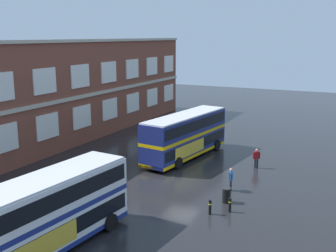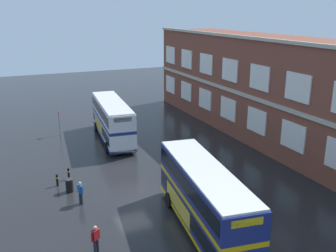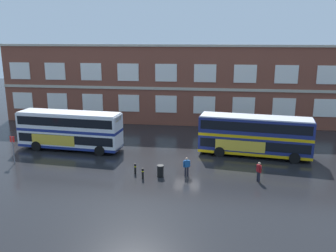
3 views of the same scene
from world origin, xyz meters
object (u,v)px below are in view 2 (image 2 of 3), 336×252
at_px(second_passenger, 80,192).
at_px(safety_bollard_west, 57,180).
at_px(station_litter_bin, 69,185).
at_px(safety_bollard_east, 69,174).
at_px(double_decker_near, 112,119).
at_px(waiting_passenger, 96,238).
at_px(double_decker_middle, 204,198).
at_px(bus_stand_flag, 59,121).

bearing_deg(second_passenger, safety_bollard_west, -163.13).
distance_m(station_litter_bin, safety_bollard_east, 2.31).
bearing_deg(safety_bollard_east, safety_bollard_west, -49.28).
xyz_separation_m(double_decker_near, second_passenger, (12.89, -5.96, -1.22)).
distance_m(waiting_passenger, second_passenger, 6.06).
height_order(second_passenger, safety_bollard_west, second_passenger).
relative_size(double_decker_near, second_passenger, 6.58).
xyz_separation_m(station_litter_bin, safety_bollard_west, (-1.41, -0.69, -0.03)).
height_order(double_decker_near, double_decker_middle, same).
bearing_deg(station_litter_bin, waiting_passenger, 0.39).
height_order(double_decker_near, waiting_passenger, double_decker_near).
height_order(second_passenger, safety_bollard_east, second_passenger).
relative_size(waiting_passenger, bus_stand_flag, 0.63).
height_order(double_decker_middle, second_passenger, double_decker_middle).
relative_size(double_decker_near, bus_stand_flag, 4.14).
relative_size(waiting_passenger, safety_bollard_east, 1.79).
height_order(second_passenger, bus_stand_flag, bus_stand_flag).
height_order(bus_stand_flag, safety_bollard_east, bus_stand_flag).
bearing_deg(double_decker_near, waiting_passenger, -18.43).
bearing_deg(bus_stand_flag, waiting_passenger, -3.50).
xyz_separation_m(second_passenger, station_litter_bin, (-2.23, -0.41, -0.41)).
relative_size(double_decker_middle, safety_bollard_east, 11.84).
bearing_deg(double_decker_near, safety_bollard_west, -37.36).
height_order(waiting_passenger, safety_bollard_west, waiting_passenger).
bearing_deg(safety_bollard_east, bus_stand_flag, 174.74).
xyz_separation_m(double_decker_middle, second_passenger, (-6.30, -6.35, -1.22)).
bearing_deg(double_decker_near, station_litter_bin, -30.86).
relative_size(double_decker_middle, safety_bollard_west, 11.84).
height_order(second_passenger, station_litter_bin, second_passenger).
xyz_separation_m(waiting_passenger, safety_bollard_east, (-10.57, 0.27, -0.44)).
distance_m(double_decker_near, bus_stand_flag, 6.14).
distance_m(double_decker_middle, waiting_passenger, 6.82).
bearing_deg(safety_bollard_west, double_decker_near, 142.64).
xyz_separation_m(station_litter_bin, safety_bollard_east, (-2.29, 0.33, -0.03)).
xyz_separation_m(double_decker_middle, safety_bollard_east, (-10.82, -6.43, -1.66)).
height_order(bus_stand_flag, safety_bollard_west, bus_stand_flag).
bearing_deg(bus_stand_flag, double_decker_near, 53.70).
xyz_separation_m(waiting_passenger, station_litter_bin, (-8.28, -0.06, -0.41)).
bearing_deg(second_passenger, safety_bollard_east, -179.00).
bearing_deg(double_decker_middle, second_passenger, -134.77).
bearing_deg(second_passenger, double_decker_near, 155.20).
xyz_separation_m(double_decker_near, bus_stand_flag, (-3.62, -4.93, -0.51)).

